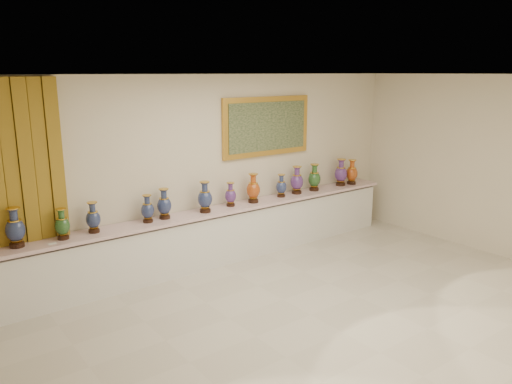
% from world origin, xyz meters
% --- Properties ---
extents(ground, '(8.00, 8.00, 0.00)m').
position_xyz_m(ground, '(0.00, 0.00, 0.00)').
color(ground, beige).
rests_on(ground, ground).
extents(room, '(8.00, 8.00, 8.00)m').
position_xyz_m(room, '(-2.35, 2.44, 1.60)').
color(room, beige).
rests_on(room, ground).
extents(counter, '(7.28, 0.48, 0.90)m').
position_xyz_m(counter, '(0.00, 2.27, 0.44)').
color(counter, white).
rests_on(counter, ground).
extents(vase_1, '(0.29, 0.29, 0.51)m').
position_xyz_m(vase_1, '(-2.91, 2.28, 1.13)').
color(vase_1, black).
rests_on(vase_1, counter).
extents(vase_2, '(0.23, 0.23, 0.41)m').
position_xyz_m(vase_2, '(-2.35, 2.24, 1.09)').
color(vase_2, black).
rests_on(vase_2, counter).
extents(vase_3, '(0.25, 0.25, 0.43)m').
position_xyz_m(vase_3, '(-1.93, 2.27, 1.09)').
color(vase_3, black).
rests_on(vase_3, counter).
extents(vase_4, '(0.22, 0.22, 0.41)m').
position_xyz_m(vase_4, '(-1.14, 2.27, 1.08)').
color(vase_4, black).
rests_on(vase_4, counter).
extents(vase_5, '(0.27, 0.27, 0.46)m').
position_xyz_m(vase_5, '(-0.86, 2.29, 1.11)').
color(vase_5, black).
rests_on(vase_5, counter).
extents(vase_6, '(0.30, 0.30, 0.49)m').
position_xyz_m(vase_6, '(-0.20, 2.22, 1.12)').
color(vase_6, black).
rests_on(vase_6, counter).
extents(vase_7, '(0.21, 0.21, 0.39)m').
position_xyz_m(vase_7, '(0.32, 2.28, 1.08)').
color(vase_7, black).
rests_on(vase_7, counter).
extents(vase_8, '(0.29, 0.29, 0.49)m').
position_xyz_m(vase_8, '(0.76, 2.25, 1.12)').
color(vase_8, black).
rests_on(vase_8, counter).
extents(vase_9, '(0.23, 0.23, 0.40)m').
position_xyz_m(vase_9, '(1.38, 2.26, 1.08)').
color(vase_9, black).
rests_on(vase_9, counter).
extents(vase_10, '(0.28, 0.28, 0.50)m').
position_xyz_m(vase_10, '(1.76, 2.28, 1.12)').
color(vase_10, black).
rests_on(vase_10, counter).
extents(vase_11, '(0.30, 0.30, 0.50)m').
position_xyz_m(vase_11, '(2.17, 2.27, 1.12)').
color(vase_11, black).
rests_on(vase_11, counter).
extents(vase_12, '(0.24, 0.24, 0.52)m').
position_xyz_m(vase_12, '(2.87, 2.26, 1.13)').
color(vase_12, black).
rests_on(vase_12, counter).
extents(vase_13, '(0.26, 0.26, 0.48)m').
position_xyz_m(vase_13, '(3.13, 2.22, 1.12)').
color(vase_13, black).
rests_on(vase_13, counter).
extents(label_card, '(0.10, 0.06, 0.00)m').
position_xyz_m(label_card, '(-2.53, 2.13, 0.90)').
color(label_card, white).
rests_on(label_card, counter).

